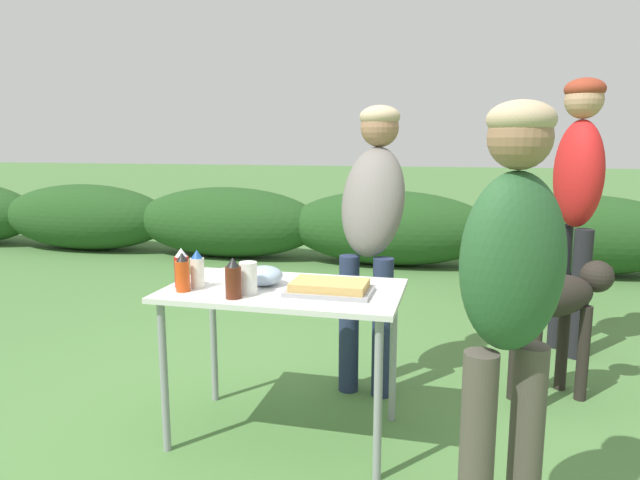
# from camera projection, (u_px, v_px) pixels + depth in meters

# --- Properties ---
(ground_plane) EXTENTS (60.00, 60.00, 0.00)m
(ground_plane) POSITION_uv_depth(u_px,v_px,m) (285.00, 434.00, 2.80)
(ground_plane) COLOR #4C7A3D
(shrub_hedge) EXTENTS (14.40, 0.90, 0.86)m
(shrub_hedge) POSITION_uv_depth(u_px,v_px,m) (388.00, 228.00, 6.57)
(shrub_hedge) COLOR #234C1E
(shrub_hedge) RESTS_ON ground
(folding_table) EXTENTS (1.10, 0.64, 0.74)m
(folding_table) POSITION_uv_depth(u_px,v_px,m) (284.00, 304.00, 2.68)
(folding_table) COLOR silver
(folding_table) RESTS_ON ground
(food_tray) EXTENTS (0.38, 0.24, 0.06)m
(food_tray) POSITION_uv_depth(u_px,v_px,m) (330.00, 288.00, 2.57)
(food_tray) COLOR #9E9EA3
(food_tray) RESTS_ON folding_table
(plate_stack) EXTENTS (0.24, 0.24, 0.03)m
(plate_stack) POSITION_uv_depth(u_px,v_px,m) (238.00, 274.00, 2.88)
(plate_stack) COLOR white
(plate_stack) RESTS_ON folding_table
(mixing_bowl) EXTENTS (0.18, 0.18, 0.09)m
(mixing_bowl) POSITION_uv_depth(u_px,v_px,m) (263.00, 276.00, 2.72)
(mixing_bowl) COLOR #99B2CC
(mixing_bowl) RESTS_ON folding_table
(paper_cup_stack) EXTENTS (0.08, 0.08, 0.14)m
(paper_cup_stack) POSITION_uv_depth(u_px,v_px,m) (248.00, 278.00, 2.56)
(paper_cup_stack) COLOR white
(paper_cup_stack) RESTS_ON folding_table
(bbq_sauce_bottle) EXTENTS (0.07, 0.07, 0.18)m
(bbq_sauce_bottle) POSITION_uv_depth(u_px,v_px,m) (233.00, 279.00, 2.48)
(bbq_sauce_bottle) COLOR #562314
(bbq_sauce_bottle) RESTS_ON folding_table
(mayo_bottle) EXTENTS (0.06, 0.06, 0.18)m
(mayo_bottle) POSITION_uv_depth(u_px,v_px,m) (197.00, 270.00, 2.67)
(mayo_bottle) COLOR silver
(mayo_bottle) RESTS_ON folding_table
(hot_sauce_bottle) EXTENTS (0.06, 0.06, 0.18)m
(hot_sauce_bottle) POSITION_uv_depth(u_px,v_px,m) (183.00, 273.00, 2.60)
(hot_sauce_bottle) COLOR #CC4214
(hot_sauce_bottle) RESTS_ON folding_table
(ketchup_bottle) EXTENTS (0.07, 0.07, 0.19)m
(ketchup_bottle) POSITION_uv_depth(u_px,v_px,m) (182.00, 268.00, 2.68)
(ketchup_bottle) COLOR red
(ketchup_bottle) RESTS_ON folding_table
(standing_person_in_navy_coat) EXTENTS (0.41, 0.51, 1.62)m
(standing_person_in_navy_coat) POSITION_uv_depth(u_px,v_px,m) (373.00, 213.00, 3.20)
(standing_person_in_navy_coat) COLOR #232D4C
(standing_person_in_navy_coat) RESTS_ON ground
(standing_person_with_beanie) EXTENTS (0.41, 0.45, 1.81)m
(standing_person_with_beanie) POSITION_uv_depth(u_px,v_px,m) (578.00, 184.00, 3.70)
(standing_person_with_beanie) COLOR black
(standing_person_with_beanie) RESTS_ON ground
(standing_person_in_dark_puffer) EXTENTS (0.45, 0.43, 1.55)m
(standing_person_in_dark_puffer) POSITION_uv_depth(u_px,v_px,m) (511.00, 287.00, 1.86)
(standing_person_in_dark_puffer) COLOR #4C473D
(standing_person_in_dark_puffer) RESTS_ON ground
(dog) EXTENTS (0.71, 0.54, 0.76)m
(dog) POSITION_uv_depth(u_px,v_px,m) (559.00, 304.00, 3.11)
(dog) COLOR #28231E
(dog) RESTS_ON ground
(camp_chair_green_behind_table) EXTENTS (0.63, 0.70, 0.83)m
(camp_chair_green_behind_table) POSITION_uv_depth(u_px,v_px,m) (526.00, 251.00, 4.99)
(camp_chair_green_behind_table) COLOR maroon
(camp_chair_green_behind_table) RESTS_ON ground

